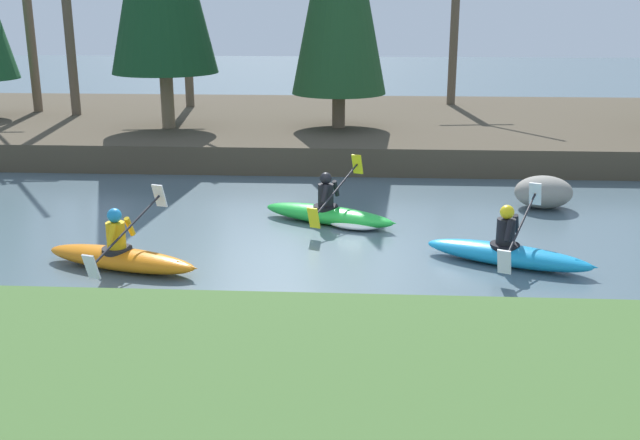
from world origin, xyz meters
The scene contains 10 objects.
ground_plane centered at (0.00, 0.00, 0.00)m, with size 90.00×90.00×0.00m, color #4C606B.
riverbank_far centered at (0.00, 10.83, 0.35)m, with size 44.00×10.25×0.70m.
bare_tree_upstream centered at (-9.80, 11.36, 3.06)m, with size 2.79×2.76×4.99m.
bare_tree_mid_upstream centered at (-8.29, 10.71, 3.78)m, with size 3.61×3.56×6.54m.
bare_tree_mid_downstream centered at (-5.19, 12.73, 3.43)m, with size 3.20×3.17×5.78m.
bare_tree_downstream centered at (3.55, 13.79, 3.29)m, with size 3.05×3.02×5.49m.
kayaker_lead centered at (2.98, -0.39, 0.22)m, with size 2.71×1.96×1.20m.
kayaker_middle centered at (0.04, 1.74, 0.20)m, with size 2.72×1.97×1.20m.
kayaker_trailing centered at (-3.24, -0.95, 0.22)m, with size 2.76×2.03×1.20m.
boulder_midstream centered at (4.32, 3.19, 0.33)m, with size 1.18×0.93×0.67m.
Camera 1 is at (0.60, -12.03, 4.18)m, focal length 42.00 mm.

